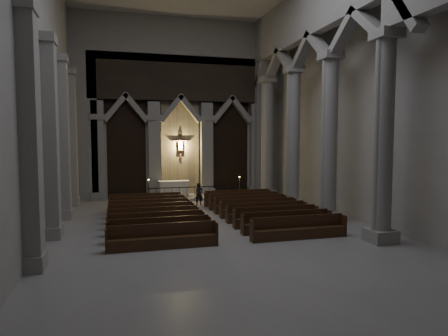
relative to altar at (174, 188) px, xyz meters
The scene contains 11 objects.
room 12.81m from the altar, 86.74° to the right, with size 24.00×24.10×12.00m.
sanctuary_wall 6.04m from the altar, 51.93° to the left, with size 14.00×0.77×12.00m.
right_arcade 13.32m from the altar, 57.03° to the right, with size 1.00×24.00×12.00m.
left_pilasters 10.04m from the altar, 130.24° to the right, with size 0.60×13.00×8.03m.
sanctuary_step 0.86m from the altar, 13.97° to the right, with size 8.50×2.60×0.15m, color gray.
altar is the anchor object (origin of this frame).
altar_rail 1.67m from the altar, 68.53° to the right, with size 4.86×0.09×0.95m.
candle_stand_left 2.56m from the altar, 134.31° to the right, with size 0.25×0.25×1.50m.
candle_stand_right 4.37m from the altar, 19.64° to the right, with size 0.25×0.25×1.50m.
pews 7.83m from the altar, 85.51° to the right, with size 9.44×8.67×0.90m.
worshipper 3.29m from the altar, 71.09° to the right, with size 0.48×0.32×1.32m, color black.
Camera 1 is at (-4.30, -15.51, 4.03)m, focal length 32.00 mm.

